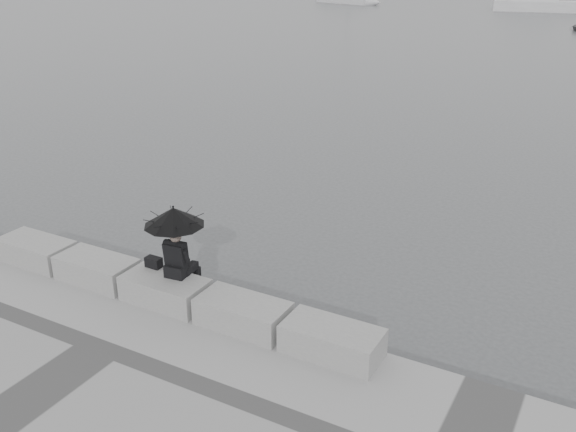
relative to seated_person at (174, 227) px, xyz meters
The scene contains 9 objects.
ground 2.01m from the seated_person, 121.41° to the left, with size 360.00×360.00×0.00m, color #444649.
stone_block_far_left 3.77m from the seated_person, behind, with size 1.60×0.80×0.50m, color gray.
stone_block_left 2.24m from the seated_person, behind, with size 1.60×0.80×0.50m, color gray.
stone_block_centre 1.26m from the seated_person, 127.09° to the right, with size 1.60×0.80×0.50m, color gray.
stone_block_right 1.99m from the seated_person, ahead, with size 1.60×0.80×0.50m, color gray.
stone_block_far_right 3.48m from the seated_person, ahead, with size 1.60×0.80×0.50m, color gray.
seated_person is the anchor object (origin of this frame).
bag 1.08m from the seated_person, behind, with size 0.31×0.18×0.20m, color black.
motor_cruiser 70.09m from the seated_person, 93.62° to the left, with size 10.46×4.61×4.50m.
Camera 1 is at (7.00, -8.43, 6.61)m, focal length 40.00 mm.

